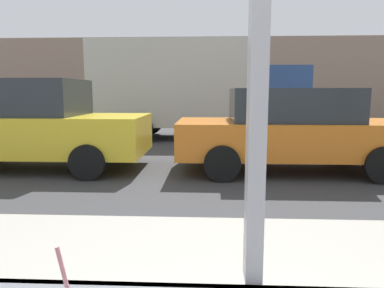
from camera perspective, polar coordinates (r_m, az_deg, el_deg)
name	(u,v)px	position (r m, az deg, el deg)	size (l,w,h in m)	color
ground_plane	(214,153)	(9.05, 3.55, -1.42)	(60.00, 60.00, 0.00)	#38383A
sidewalk_strip	(225,288)	(2.93, 5.39, -22.31)	(16.00, 2.80, 0.10)	#9E998E
building_facade_far	(211,78)	(21.76, 3.14, 10.61)	(28.00, 1.20, 4.75)	gray
parked_car_yellow	(30,124)	(7.78, -24.86, 2.91)	(4.55, 1.97, 1.79)	gold
parked_car_orange	(291,129)	(7.09, 15.75, 2.31)	(4.40, 1.96, 1.62)	orange
box_truck	(193,87)	(11.80, 0.09, 9.17)	(6.88, 2.44, 3.16)	beige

